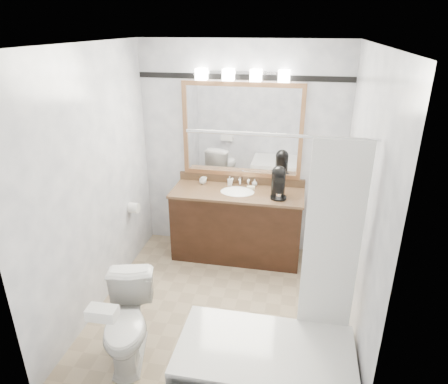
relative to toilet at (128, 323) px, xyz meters
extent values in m
cube|color=tan|center=(0.62, 0.77, -0.36)|extent=(2.40, 2.60, 0.01)
cube|color=white|center=(0.62, 0.77, 2.15)|extent=(2.40, 2.60, 0.01)
cube|color=white|center=(0.62, 2.07, 0.90)|extent=(2.40, 0.01, 2.50)
cube|color=white|center=(0.62, -0.54, 0.90)|extent=(2.40, 0.01, 2.50)
cube|color=white|center=(-0.58, 0.77, 0.90)|extent=(0.01, 2.60, 2.50)
cube|color=white|center=(1.83, 0.77, 0.90)|extent=(0.01, 2.60, 2.50)
cube|color=black|center=(0.62, 1.78, 0.06)|extent=(1.50, 0.55, 0.82)
cube|color=olive|center=(0.62, 1.78, 0.48)|extent=(1.53, 0.58, 0.03)
cube|color=olive|center=(0.62, 2.05, 0.55)|extent=(1.53, 0.03, 0.10)
ellipsoid|color=white|center=(0.62, 1.78, 0.47)|extent=(0.44, 0.34, 0.14)
cube|color=#A7744B|center=(0.62, 2.05, 1.67)|extent=(1.40, 0.04, 0.05)
cube|color=#A7744B|center=(0.62, 2.05, 0.62)|extent=(1.40, 0.04, 0.05)
cube|color=#A7744B|center=(-0.05, 2.05, 1.15)|extent=(0.05, 0.04, 1.00)
cube|color=#A7744B|center=(1.30, 2.05, 1.15)|extent=(0.05, 0.04, 1.00)
cube|color=white|center=(0.62, 2.05, 1.15)|extent=(1.30, 0.01, 1.00)
cube|color=silver|center=(0.62, 2.04, 1.80)|extent=(0.90, 0.05, 0.03)
cube|color=white|center=(0.17, 1.99, 1.78)|extent=(0.12, 0.12, 0.12)
cube|color=white|center=(0.47, 1.99, 1.78)|extent=(0.12, 0.12, 0.12)
cube|color=white|center=(0.77, 1.99, 1.78)|extent=(0.12, 0.12, 0.12)
cube|color=white|center=(1.07, 1.99, 1.78)|extent=(0.12, 0.12, 0.12)
cube|color=black|center=(0.62, 2.06, 1.75)|extent=(2.40, 0.01, 0.06)
cube|color=white|center=(1.15, -0.15, -0.13)|extent=(1.30, 0.72, 0.45)
cylinder|color=silver|center=(1.15, 0.23, 1.60)|extent=(1.30, 0.02, 0.02)
cube|color=white|center=(1.57, 0.22, 0.82)|extent=(0.40, 0.04, 1.55)
cylinder|color=white|center=(-0.52, 1.43, 0.35)|extent=(0.11, 0.12, 0.12)
imported|color=white|center=(0.00, 0.00, 0.00)|extent=(0.55, 0.77, 0.71)
cube|color=white|center=(0.00, -0.35, 0.40)|extent=(0.22, 0.12, 0.09)
cylinder|color=black|center=(1.10, 1.68, 0.51)|extent=(0.19, 0.19, 0.02)
cylinder|color=black|center=(1.09, 1.74, 0.64)|extent=(0.16, 0.16, 0.27)
sphere|color=black|center=(1.09, 1.74, 0.78)|extent=(0.16, 0.16, 0.16)
cube|color=black|center=(1.10, 1.66, 0.73)|extent=(0.12, 0.12, 0.05)
cylinder|color=silver|center=(1.10, 1.66, 0.54)|extent=(0.06, 0.06, 0.06)
imported|color=white|center=(0.17, 1.94, 0.53)|extent=(0.09, 0.09, 0.07)
imported|color=white|center=(0.17, 1.98, 0.53)|extent=(0.09, 0.09, 0.07)
imported|color=white|center=(0.50, 1.97, 0.55)|extent=(0.06, 0.06, 0.11)
imported|color=white|center=(0.79, 2.00, 0.54)|extent=(0.08, 0.08, 0.08)
cube|color=beige|center=(0.76, 1.90, 0.51)|extent=(0.10, 0.07, 0.03)
camera|label=1|loc=(1.28, -2.41, 2.29)|focal=32.00mm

